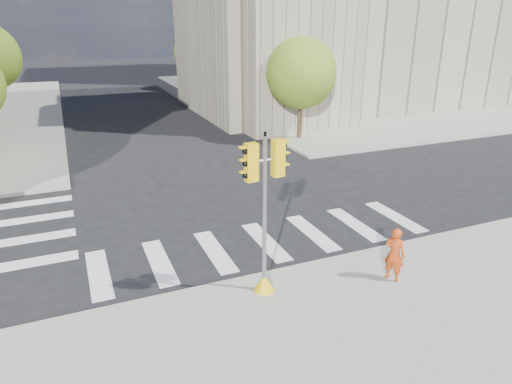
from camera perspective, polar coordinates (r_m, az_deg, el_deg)
ground at (r=17.23m, az=-1.19°, el=-3.39°), size 160.00×160.00×0.00m
sidewalk_far_right at (r=48.61m, az=9.70°, el=12.20°), size 28.00×40.00×0.15m
civic_building at (r=39.94m, az=10.19°, el=20.75°), size 26.00×16.00×19.39m
tree_re_near at (r=28.13m, az=5.65°, el=14.54°), size 4.20×4.20×6.16m
tree_re_mid at (r=39.05m, az=-3.02°, el=16.75°), size 4.60×4.60×6.66m
tree_re_far at (r=50.51m, az=-7.87°, el=16.94°), size 4.00×4.00×5.88m
lamp_near at (r=31.86m, az=2.99°, el=16.27°), size 0.35×0.18×8.11m
lamp_far at (r=44.86m, az=-5.14°, el=17.50°), size 0.35×0.18×8.11m
traffic_signal at (r=11.78m, az=1.06°, el=-4.55°), size 1.08×0.56×4.39m
photographer at (r=13.34m, az=16.93°, el=-7.44°), size 0.61×0.69×1.59m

